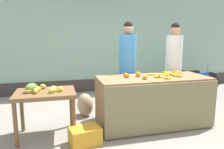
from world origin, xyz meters
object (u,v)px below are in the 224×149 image
object	(u,v)px
produce_crate	(85,136)
produce_sack	(85,105)
vendor_woman_white_shirt	(173,67)
vendor_woman_blue_shirt	(128,69)
parked_motorcycle	(193,82)

from	to	relation	value
produce_crate	produce_sack	world-z (taller)	produce_sack
vendor_woman_white_shirt	produce_crate	bearing A→B (deg)	-152.43
produce_sack	produce_crate	bearing A→B (deg)	-97.46
vendor_woman_blue_shirt	produce_crate	world-z (taller)	vendor_woman_blue_shirt
produce_crate	vendor_woman_white_shirt	bearing A→B (deg)	27.57
vendor_woman_blue_shirt	produce_sack	size ratio (longest dim) A/B	4.10
vendor_woman_blue_shirt	parked_motorcycle	world-z (taller)	vendor_woman_blue_shirt
parked_motorcycle	produce_sack	xyz separation A→B (m)	(-2.99, -0.71, -0.17)
vendor_woman_blue_shirt	vendor_woman_white_shirt	size ratio (longest dim) A/B	1.01
produce_crate	vendor_woman_blue_shirt	bearing A→B (deg)	46.50
vendor_woman_white_shirt	produce_crate	distance (m)	2.45
vendor_woman_blue_shirt	vendor_woman_white_shirt	bearing A→B (deg)	-0.27
vendor_woman_blue_shirt	produce_crate	size ratio (longest dim) A/B	4.27
vendor_woman_blue_shirt	vendor_woman_white_shirt	xyz separation A→B (m)	(1.03, -0.00, -0.01)
vendor_woman_white_shirt	vendor_woman_blue_shirt	bearing A→B (deg)	179.73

